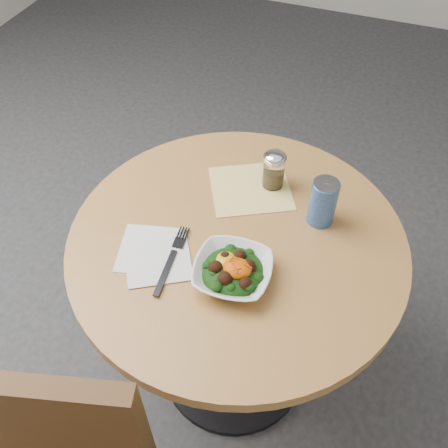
{
  "coord_description": "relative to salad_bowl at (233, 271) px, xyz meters",
  "views": [
    {
      "loc": [
        0.27,
        -0.81,
        1.76
      ],
      "look_at": [
        -0.03,
        -0.02,
        0.81
      ],
      "focal_mm": 40.0,
      "sensor_mm": 36.0,
      "label": 1
    }
  ],
  "objects": [
    {
      "name": "salad_bowl",
      "position": [
        0.0,
        0.0,
        0.0
      ],
      "size": [
        0.21,
        0.21,
        0.07
      ],
      "color": "white",
      "rests_on": "table"
    },
    {
      "name": "fork",
      "position": [
        -0.16,
        0.0,
        -0.02
      ],
      "size": [
        0.04,
        0.23,
        0.0
      ],
      "color": "black",
      "rests_on": "table"
    },
    {
      "name": "paper_napkins",
      "position": [
        -0.21,
        -0.0,
        -0.02
      ],
      "size": [
        0.24,
        0.23,
        0.0
      ],
      "color": "silver",
      "rests_on": "table"
    },
    {
      "name": "ground",
      "position": [
        -0.03,
        0.13,
        -0.78
      ],
      "size": [
        6.0,
        6.0,
        0.0
      ],
      "primitive_type": "plane",
      "color": "#2C2C2E",
      "rests_on": "ground"
    },
    {
      "name": "spice_shaker",
      "position": [
        -0.0,
        0.35,
        0.03
      ],
      "size": [
        0.07,
        0.07,
        0.12
      ],
      "color": "silver",
      "rests_on": "table"
    },
    {
      "name": "cloth_napkin",
      "position": [
        -0.06,
        0.31,
        -0.03
      ],
      "size": [
        0.29,
        0.29,
        0.0
      ],
      "primitive_type": "cube",
      "rotation": [
        0.0,
        0.0,
        0.49
      ],
      "color": "#E3A60B",
      "rests_on": "table"
    },
    {
      "name": "table",
      "position": [
        -0.03,
        0.13,
        -0.22
      ],
      "size": [
        0.9,
        0.9,
        0.75
      ],
      "color": "black",
      "rests_on": "ground"
    },
    {
      "name": "beverage_can",
      "position": [
        0.16,
        0.27,
        0.04
      ],
      "size": [
        0.07,
        0.07,
        0.14
      ],
      "color": "navy",
      "rests_on": "table"
    }
  ]
}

